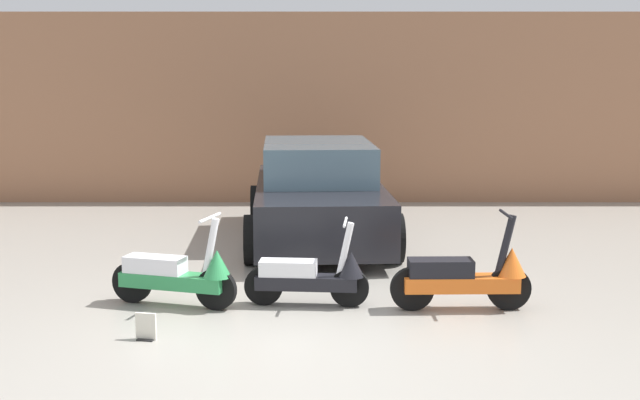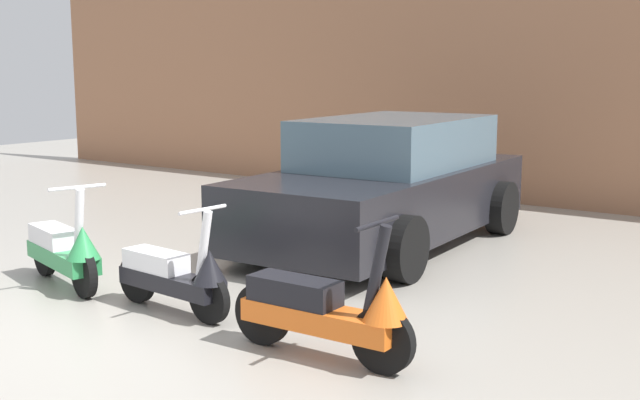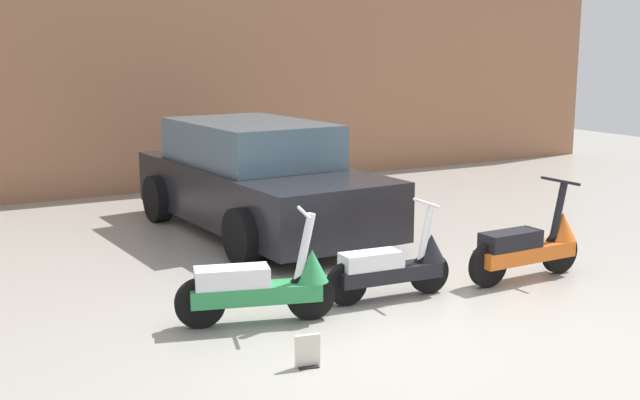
% 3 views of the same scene
% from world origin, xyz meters
% --- Properties ---
extents(ground_plane, '(28.00, 28.00, 0.00)m').
position_xyz_m(ground_plane, '(0.00, 0.00, 0.00)').
color(ground_plane, '#9E998E').
extents(wall_back, '(19.60, 0.12, 3.58)m').
position_xyz_m(wall_back, '(0.00, 7.51, 1.79)').
color(wall_back, '#9E6B4C').
rests_on(wall_back, ground_plane).
extents(scooter_front_left, '(1.41, 0.67, 1.01)m').
position_xyz_m(scooter_front_left, '(-1.21, 0.61, 0.36)').
color(scooter_front_left, black).
rests_on(scooter_front_left, ground_plane).
extents(scooter_front_right, '(1.35, 0.49, 0.94)m').
position_xyz_m(scooter_front_right, '(0.22, 0.63, 0.33)').
color(scooter_front_right, black).
rests_on(scooter_front_right, ground_plane).
extents(scooter_front_center, '(1.49, 0.54, 1.04)m').
position_xyz_m(scooter_front_center, '(1.86, 0.49, 0.37)').
color(scooter_front_center, black).
rests_on(scooter_front_center, ground_plane).
extents(car_rear_left, '(2.25, 4.38, 1.46)m').
position_xyz_m(car_rear_left, '(0.28, 3.96, 0.70)').
color(car_rear_left, black).
rests_on(car_rear_left, ground_plane).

